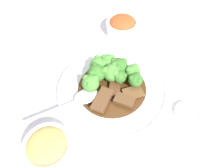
{
  "coord_description": "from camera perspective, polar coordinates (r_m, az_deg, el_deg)",
  "views": [
    {
      "loc": [
        0.3,
        -0.21,
        0.53
      ],
      "look_at": [
        0.0,
        0.0,
        0.03
      ],
      "focal_mm": 35.0,
      "sensor_mm": 36.0,
      "label": 1
    }
  ],
  "objects": [
    {
      "name": "paper_napkin",
      "position": [
        0.58,
        18.26,
        -17.07
      ],
      "size": [
        0.12,
        0.11,
        0.01
      ],
      "color": "silver",
      "rests_on": "ground_plane"
    },
    {
      "name": "broccoli_floret_3",
      "position": [
        0.62,
        -0.05,
        3.09
      ],
      "size": [
        0.05,
        0.05,
        0.06
      ],
      "color": "#8EB756",
      "rests_on": "main_plate"
    },
    {
      "name": "beef_strip_3",
      "position": [
        0.6,
        3.49,
        -4.12
      ],
      "size": [
        0.06,
        0.06,
        0.01
      ],
      "color": "brown",
      "rests_on": "main_plate"
    },
    {
      "name": "main_plate",
      "position": [
        0.64,
        0.0,
        -1.29
      ],
      "size": [
        0.32,
        0.32,
        0.02
      ],
      "color": "white",
      "rests_on": "ground_plane"
    },
    {
      "name": "beef_strip_2",
      "position": [
        0.61,
        5.51,
        -2.28
      ],
      "size": [
        0.05,
        0.06,
        0.01
      ],
      "color": "brown",
      "rests_on": "main_plate"
    },
    {
      "name": "broccoli_floret_5",
      "position": [
        0.64,
        1.69,
        4.57
      ],
      "size": [
        0.05,
        0.05,
        0.06
      ],
      "color": "#8EB756",
      "rests_on": "main_plate"
    },
    {
      "name": "side_bowl_kimchi",
      "position": [
        0.8,
        2.7,
        14.98
      ],
      "size": [
        0.11,
        0.11,
        0.06
      ],
      "color": "white",
      "rests_on": "ground_plane"
    },
    {
      "name": "ground_plane",
      "position": [
        0.64,
        0.0,
        -1.81
      ],
      "size": [
        4.0,
        4.0,
        0.0
      ],
      "primitive_type": "plane",
      "color": "silver"
    },
    {
      "name": "sauce_dish",
      "position": [
        0.63,
        19.22,
        -6.94
      ],
      "size": [
        0.07,
        0.07,
        0.01
      ],
      "color": "white",
      "rests_on": "ground_plane"
    },
    {
      "name": "beef_strip_0",
      "position": [
        0.62,
        0.68,
        -1.34
      ],
      "size": [
        0.06,
        0.05,
        0.01
      ],
      "color": "#56331E",
      "rests_on": "main_plate"
    },
    {
      "name": "broccoli_floret_6",
      "position": [
        0.63,
        5.47,
        3.26
      ],
      "size": [
        0.04,
        0.04,
        0.05
      ],
      "color": "#8EB756",
      "rests_on": "main_plate"
    },
    {
      "name": "beef_strip_1",
      "position": [
        0.6,
        -2.47,
        -4.12
      ],
      "size": [
        0.07,
        0.08,
        0.02
      ],
      "color": "brown",
      "rests_on": "main_plate"
    },
    {
      "name": "broccoli_floret_8",
      "position": [
        0.6,
        -5.63,
        0.27
      ],
      "size": [
        0.05,
        0.05,
        0.05
      ],
      "color": "#7FA84C",
      "rests_on": "main_plate"
    },
    {
      "name": "serving_spoon",
      "position": [
        0.6,
        -7.96,
        -3.62
      ],
      "size": [
        0.06,
        0.21,
        0.01
      ],
      "color": "#B7B7BC",
      "rests_on": "main_plate"
    },
    {
      "name": "broccoli_floret_1",
      "position": [
        0.62,
        -4.04,
        2.96
      ],
      "size": [
        0.05,
        0.05,
        0.06
      ],
      "color": "#8EB756",
      "rests_on": "main_plate"
    },
    {
      "name": "broccoli_floret_7",
      "position": [
        0.64,
        -3.44,
        5.03
      ],
      "size": [
        0.05,
        0.05,
        0.05
      ],
      "color": "#8EB756",
      "rests_on": "main_plate"
    },
    {
      "name": "broccoli_floret_2",
      "position": [
        0.65,
        -1.05,
        5.94
      ],
      "size": [
        0.04,
        0.04,
        0.05
      ],
      "color": "#7FA84C",
      "rests_on": "main_plate"
    },
    {
      "name": "broccoli_floret_0",
      "position": [
        0.61,
        6.17,
        1.11
      ],
      "size": [
        0.04,
        0.04,
        0.05
      ],
      "color": "#8EB756",
      "rests_on": "main_plate"
    },
    {
      "name": "side_bowl_appetizer",
      "position": [
        0.55,
        -16.35,
        -15.59
      ],
      "size": [
        0.12,
        0.12,
        0.06
      ],
      "color": "white",
      "rests_on": "ground_plane"
    },
    {
      "name": "broccoli_floret_4",
      "position": [
        0.61,
        2.21,
        1.88
      ],
      "size": [
        0.04,
        0.04,
        0.05
      ],
      "color": "#7FA84C",
      "rests_on": "main_plate"
    }
  ]
}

